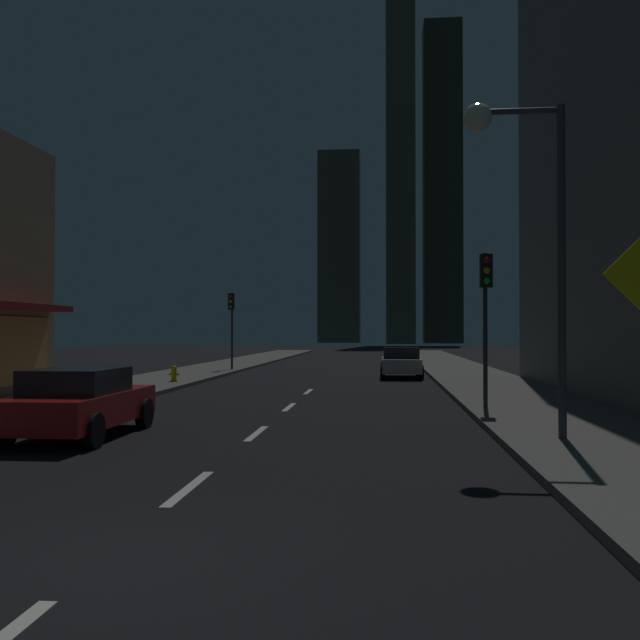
{
  "coord_description": "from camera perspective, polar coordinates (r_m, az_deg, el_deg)",
  "views": [
    {
      "loc": [
        2.73,
        -6.33,
        2.22
      ],
      "look_at": [
        0.0,
        23.51,
        2.72
      ],
      "focal_mm": 38.6,
      "sensor_mm": 36.0,
      "label": 1
    }
  ],
  "objects": [
    {
      "name": "sidewalk_left",
      "position": [
        39.6,
        -9.03,
        -4.05
      ],
      "size": [
        4.0,
        76.0,
        0.15
      ],
      "primitive_type": "cube",
      "color": "#605E59",
      "rests_on": "ground"
    },
    {
      "name": "fire_hydrant_far_left",
      "position": [
        29.19,
        -12.02,
        -4.4
      ],
      "size": [
        0.42,
        0.3,
        0.65
      ],
      "color": "gold",
      "rests_on": "sidewalk_left"
    },
    {
      "name": "lane_marking_center",
      "position": [
        15.14,
        -5.28,
        -9.36
      ],
      "size": [
        0.16,
        23.0,
        0.01
      ],
      "color": "silver",
      "rests_on": "ground"
    },
    {
      "name": "skyscraper_distant_tall",
      "position": [
        139.46,
        1.62,
        5.99
      ],
      "size": [
        8.29,
        6.72,
        38.22
      ],
      "primitive_type": "cube",
      "color": "#4C4939",
      "rests_on": "ground"
    },
    {
      "name": "skyscraper_distant_mid",
      "position": [
        129.8,
        6.67,
        13.97
      ],
      "size": [
        5.19,
        6.86,
        71.3
      ],
      "primitive_type": "cube",
      "color": "#454133",
      "rests_on": "ground"
    },
    {
      "name": "car_parked_far",
      "position": [
        33.16,
        6.74,
        -3.51
      ],
      "size": [
        1.98,
        4.24,
        1.45
      ],
      "color": "silver",
      "rests_on": "ground"
    },
    {
      "name": "sidewalk_right",
      "position": [
        38.62,
        11.6,
        -4.12
      ],
      "size": [
        4.0,
        76.0,
        0.15
      ],
      "primitive_type": "cube",
      "color": "#605E59",
      "rests_on": "ground"
    },
    {
      "name": "traffic_light_near_right",
      "position": [
        19.07,
        13.58,
        2.0
      ],
      "size": [
        0.32,
        0.48,
        4.2
      ],
      "color": "#2D2D2D",
      "rests_on": "sidewalk_right"
    },
    {
      "name": "street_lamp_right",
      "position": [
        14.27,
        16.11,
        10.6
      ],
      "size": [
        1.96,
        0.56,
        6.58
      ],
      "color": "#38383D",
      "rests_on": "sidewalk_right"
    },
    {
      "name": "traffic_light_far_left",
      "position": [
        37.8,
        -7.35,
        0.52
      ],
      "size": [
        0.32,
        0.48,
        4.2
      ],
      "color": "#2D2D2D",
      "rests_on": "sidewalk_left"
    },
    {
      "name": "skyscraper_distant_short",
      "position": [
        136.04,
        10.1,
        11.08
      ],
      "size": [
        7.16,
        6.44,
        61.15
      ],
      "primitive_type": "cube",
      "color": "#2F2C23",
      "rests_on": "ground"
    },
    {
      "name": "ground_plane",
      "position": [
        38.49,
        1.15,
        -4.34
      ],
      "size": [
        78.0,
        136.0,
        0.1
      ],
      "primitive_type": "cube",
      "color": "black"
    },
    {
      "name": "car_parked_near",
      "position": [
        15.34,
        -19.29,
        -6.43
      ],
      "size": [
        1.98,
        4.24,
        1.45
      ],
      "color": "#B21919",
      "rests_on": "ground"
    }
  ]
}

